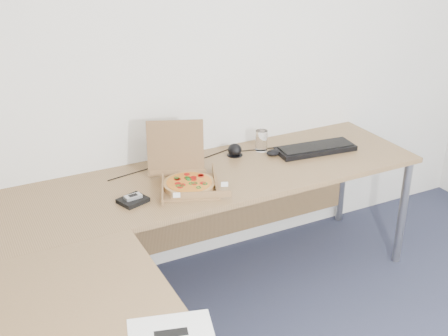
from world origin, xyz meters
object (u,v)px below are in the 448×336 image
keyboard (316,149)px  pizza_box (188,180)px  wallet (133,200)px  desk (182,231)px  drinking_glass (261,141)px

keyboard → pizza_box: bearing=-168.1°
keyboard → wallet: keyboard is taller
keyboard → desk: bearing=-151.0°
drinking_glass → keyboard: 0.33m
wallet → drinking_glass: bearing=-1.6°
desk → pizza_box: size_ratio=7.00×
desk → drinking_glass: 1.00m
pizza_box → drinking_glass: size_ratio=2.82×
desk → wallet: (-0.13, 0.32, 0.04)m
drinking_glass → wallet: 0.96m
pizza_box → keyboard: 0.89m
drinking_glass → wallet: bearing=-162.4°
desk → pizza_box: (0.19, 0.36, 0.07)m
desk → keyboard: (1.07, 0.45, 0.04)m
drinking_glass → pizza_box: bearing=-157.3°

